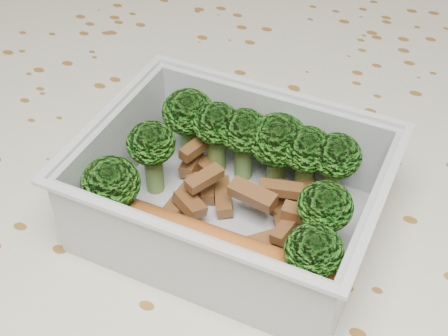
% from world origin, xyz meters
% --- Properties ---
extents(dining_table, '(1.40, 0.90, 0.75)m').
position_xyz_m(dining_table, '(0.00, 0.00, 0.67)').
color(dining_table, brown).
rests_on(dining_table, ground).
extents(tablecloth, '(1.46, 0.96, 0.19)m').
position_xyz_m(tablecloth, '(0.00, 0.00, 0.72)').
color(tablecloth, beige).
rests_on(tablecloth, dining_table).
extents(lunch_container, '(0.17, 0.13, 0.06)m').
position_xyz_m(lunch_container, '(0.01, -0.02, 0.78)').
color(lunch_container, silver).
rests_on(lunch_container, tablecloth).
extents(broccoli_florets, '(0.15, 0.11, 0.05)m').
position_xyz_m(broccoli_florets, '(0.01, -0.00, 0.79)').
color(broccoli_florets, '#608C3F').
rests_on(broccoli_florets, lunch_container).
extents(meat_pile, '(0.10, 0.07, 0.03)m').
position_xyz_m(meat_pile, '(0.02, -0.01, 0.77)').
color(meat_pile, brown).
rests_on(meat_pile, lunch_container).
extents(sausage, '(0.15, 0.03, 0.02)m').
position_xyz_m(sausage, '(0.01, -0.06, 0.78)').
color(sausage, '#BF6123').
rests_on(sausage, lunch_container).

